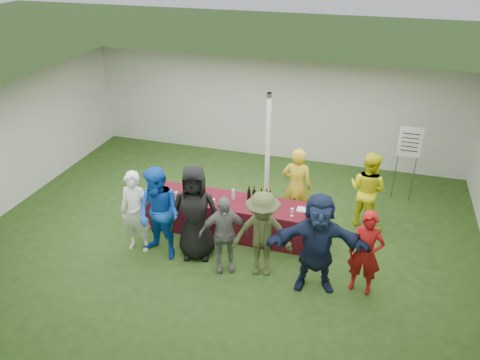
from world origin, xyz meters
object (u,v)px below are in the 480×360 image
(customer_3, at_px, (224,234))
(customer_6, at_px, (366,253))
(staff_pourer, at_px, (297,187))
(customer_1, at_px, (159,214))
(serving_table, at_px, (231,216))
(customer_5, at_px, (317,243))
(customer_4, at_px, (262,235))
(staff_back, at_px, (368,190))
(dump_bucket, at_px, (311,215))
(wine_list_sign, at_px, (409,148))
(customer_2, at_px, (195,213))
(customer_0, at_px, (136,212))

(customer_3, distance_m, customer_6, 2.46)
(staff_pourer, height_order, customer_1, customer_1)
(serving_table, bearing_deg, customer_5, -31.78)
(customer_3, height_order, customer_4, customer_4)
(customer_3, xyz_separation_m, customer_5, (1.66, -0.01, 0.16))
(serving_table, height_order, staff_back, staff_back)
(customer_1, height_order, customer_6, customer_1)
(dump_bucket, height_order, customer_6, customer_6)
(wine_list_sign, xyz_separation_m, customer_3, (-3.12, -3.58, -0.55))
(serving_table, height_order, customer_5, customer_5)
(customer_2, bearing_deg, customer_5, -20.22)
(wine_list_sign, relative_size, customer_4, 1.08)
(serving_table, relative_size, staff_pourer, 2.08)
(serving_table, distance_m, customer_1, 1.61)
(customer_5, relative_size, customer_6, 1.18)
(customer_2, height_order, customer_4, customer_2)
(serving_table, height_order, dump_bucket, dump_bucket)
(customer_1, bearing_deg, staff_back, 45.56)
(customer_1, bearing_deg, customer_3, 12.13)
(customer_3, bearing_deg, wine_list_sign, 24.57)
(dump_bucket, bearing_deg, wine_list_sign, 56.96)
(dump_bucket, distance_m, customer_1, 2.83)
(wine_list_sign, xyz_separation_m, customer_2, (-3.76, -3.34, -0.37))
(customer_4, bearing_deg, dump_bucket, 40.15)
(serving_table, bearing_deg, customer_2, -112.57)
(customer_1, xyz_separation_m, customer_3, (1.27, -0.05, -0.16))
(serving_table, xyz_separation_m, customer_5, (1.91, -1.18, 0.55))
(dump_bucket, bearing_deg, customer_1, -161.37)
(customer_0, bearing_deg, serving_table, 32.31)
(customer_3, bearing_deg, staff_back, 19.35)
(customer_2, bearing_deg, customer_4, -20.80)
(dump_bucket, height_order, customer_4, customer_4)
(customer_0, xyz_separation_m, customer_6, (4.26, 0.02, -0.05))
(customer_0, bearing_deg, customer_5, -4.19)
(wine_list_sign, xyz_separation_m, customer_1, (-4.39, -3.54, -0.39))
(staff_pourer, xyz_separation_m, customer_6, (1.51, -1.79, -0.08))
(wine_list_sign, distance_m, customer_1, 5.65)
(serving_table, distance_m, customer_0, 1.93)
(serving_table, xyz_separation_m, customer_1, (-1.02, -1.12, 0.55))
(dump_bucket, height_order, customer_0, customer_0)
(wine_list_sign, height_order, staff_back, wine_list_sign)
(dump_bucket, bearing_deg, customer_2, -160.89)
(customer_6, bearing_deg, customer_1, -170.83)
(staff_back, xyz_separation_m, customer_3, (-2.37, -2.26, -0.07))
(customer_5, bearing_deg, customer_6, -1.00)
(wine_list_sign, height_order, staff_pourer, wine_list_sign)
(serving_table, xyz_separation_m, customer_4, (0.94, -1.09, 0.46))
(customer_2, bearing_deg, staff_pourer, 32.84)
(dump_bucket, xyz_separation_m, customer_3, (-1.41, -0.95, -0.08))
(dump_bucket, relative_size, wine_list_sign, 0.12)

